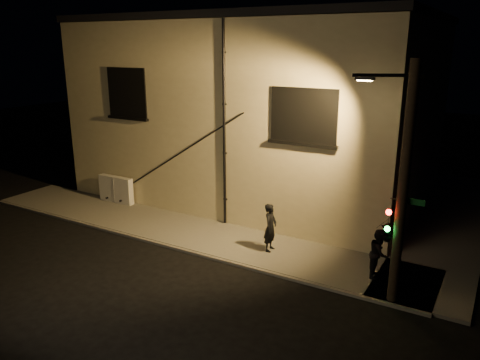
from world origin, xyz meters
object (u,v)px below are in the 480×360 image
Objects in this scene: traffic_signal at (388,231)px; streetlamp_pole at (401,181)px; utility_cabinet at (116,189)px; pedestrian_b at (379,253)px; pedestrian_a at (270,227)px.

traffic_signal is 1.55m from streetlamp_pole.
utility_cabinet is 0.61× the size of traffic_signal.
traffic_signal reaches higher than pedestrian_b.
pedestrian_a is at bearing -7.90° from utility_cabinet.
streetlamp_pole is at bearing -155.75° from pedestrian_b.
utility_cabinet is 13.00m from pedestrian_b.
traffic_signal is at bearing -170.67° from streetlamp_pole.
pedestrian_a is 5.56m from streetlamp_pole.
pedestrian_b is (3.98, -0.05, -0.08)m from pedestrian_a.
traffic_signal is (0.47, -1.22, 1.32)m from pedestrian_b.
traffic_signal is at bearing -164.02° from pedestrian_b.
utility_cabinet is 0.27× the size of streetlamp_pole.
pedestrian_b is 0.52× the size of traffic_signal.
traffic_signal is at bearing -10.62° from utility_cabinet.
utility_cabinet is 1.17× the size of pedestrian_b.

